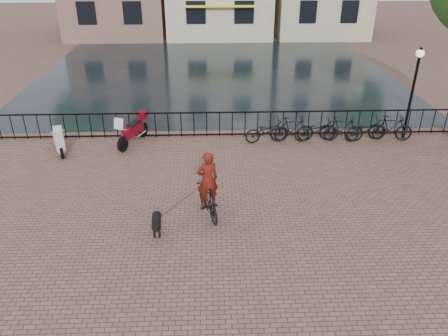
{
  "coord_description": "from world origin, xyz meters",
  "views": [
    {
      "loc": [
        -0.38,
        -7.88,
        6.92
      ],
      "look_at": [
        0.0,
        3.0,
        1.2
      ],
      "focal_mm": 35.0,
      "sensor_mm": 36.0,
      "label": 1
    }
  ],
  "objects_px": {
    "cyclist": "(208,188)",
    "motorcycle": "(132,127)",
    "lamp_post": "(415,78)",
    "scooter": "(58,136)",
    "dog": "(157,224)"
  },
  "relations": [
    {
      "from": "cyclist",
      "to": "motorcycle",
      "type": "distance_m",
      "value": 5.71
    },
    {
      "from": "lamp_post",
      "to": "cyclist",
      "type": "height_order",
      "value": "lamp_post"
    },
    {
      "from": "dog",
      "to": "motorcycle",
      "type": "bearing_deg",
      "value": 99.59
    },
    {
      "from": "scooter",
      "to": "motorcycle",
      "type": "bearing_deg",
      "value": -8.92
    },
    {
      "from": "cyclist",
      "to": "motorcycle",
      "type": "relative_size",
      "value": 1.19
    },
    {
      "from": "lamp_post",
      "to": "motorcycle",
      "type": "distance_m",
      "value": 10.63
    },
    {
      "from": "lamp_post",
      "to": "motorcycle",
      "type": "relative_size",
      "value": 1.8
    },
    {
      "from": "cyclist",
      "to": "dog",
      "type": "height_order",
      "value": "cyclist"
    },
    {
      "from": "scooter",
      "to": "dog",
      "type": "bearing_deg",
      "value": -75.13
    },
    {
      "from": "motorcycle",
      "to": "scooter",
      "type": "distance_m",
      "value": 2.66
    },
    {
      "from": "dog",
      "to": "scooter",
      "type": "height_order",
      "value": "scooter"
    },
    {
      "from": "motorcycle",
      "to": "scooter",
      "type": "relative_size",
      "value": 1.33
    },
    {
      "from": "dog",
      "to": "scooter",
      "type": "xyz_separation_m",
      "value": [
        -4.04,
        5.1,
        0.35
      ]
    },
    {
      "from": "motorcycle",
      "to": "lamp_post",
      "type": "bearing_deg",
      "value": 23.93
    },
    {
      "from": "lamp_post",
      "to": "cyclist",
      "type": "xyz_separation_m",
      "value": [
        -7.66,
        -5.15,
        -1.51
      ]
    }
  ]
}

